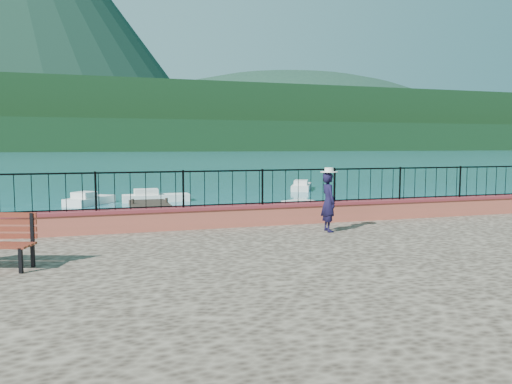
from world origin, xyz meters
TOP-DOWN VIEW (x-y plane):
  - ground at (0.00, 0.00)m, footprint 2000.00×2000.00m
  - parapet at (0.00, 3.70)m, footprint 28.00×0.46m
  - railing at (0.00, 3.70)m, footprint 27.00×0.05m
  - dock at (-2.00, 12.00)m, footprint 2.00×16.00m
  - far_forest at (0.00, 300.00)m, footprint 900.00×60.00m
  - foothills at (0.00, 360.00)m, footprint 900.00×120.00m
  - companion_hill at (220.00, 560.00)m, footprint 448.00×384.00m
  - person at (0.99, 2.20)m, footprint 0.41×0.59m
  - hat at (0.99, 2.20)m, footprint 0.44×0.44m
  - boat_0 at (-7.67, 10.97)m, footprint 4.40×2.09m
  - boat_1 at (3.93, 11.64)m, footprint 3.87×1.54m
  - boat_2 at (5.04, 13.04)m, footprint 4.07×3.06m
  - boat_3 at (-5.14, 21.05)m, footprint 2.96×3.42m
  - boat_4 at (-1.27, 21.50)m, footprint 4.04×1.35m
  - boat_5 at (10.43, 26.37)m, footprint 3.08×4.37m

SIDE VIEW (x-z plane):
  - ground at x=0.00m, z-range 0.00..0.00m
  - companion_hill at x=220.00m, z-range -90.00..90.00m
  - dock at x=-2.00m, z-range 0.00..0.30m
  - boat_0 at x=-7.67m, z-range 0.00..0.80m
  - boat_1 at x=3.93m, z-range 0.00..0.80m
  - boat_2 at x=5.04m, z-range 0.00..0.80m
  - boat_3 at x=-5.14m, z-range 0.00..0.80m
  - boat_4 at x=-1.27m, z-range 0.00..0.80m
  - boat_5 at x=10.43m, z-range 0.00..0.80m
  - parapet at x=0.00m, z-range 1.20..1.78m
  - person at x=0.99m, z-range 1.20..2.73m
  - railing at x=0.00m, z-range 1.78..2.73m
  - hat at x=0.99m, z-range 2.73..2.85m
  - far_forest at x=0.00m, z-range 0.00..18.00m
  - foothills at x=0.00m, z-range 0.00..44.00m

